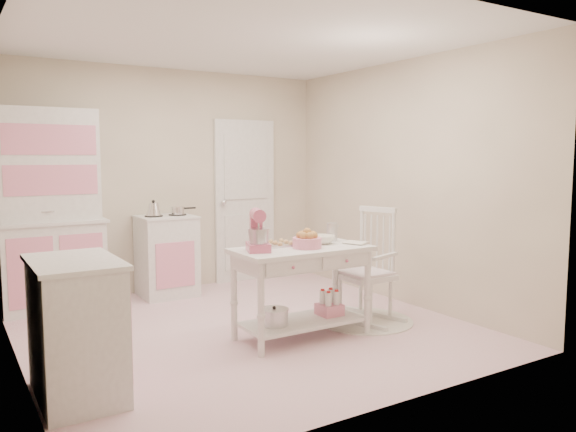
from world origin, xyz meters
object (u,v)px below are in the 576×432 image
object	(u,v)px
rocking_chair	(366,265)
work_table	(302,293)
hutch	(51,210)
stand_mixer	(258,231)
base_cabinet	(76,329)
stove	(167,256)
bread_basket	(307,243)

from	to	relation	value
rocking_chair	work_table	distance (m)	0.80
hutch	stand_mixer	xyz separation A→B (m)	(1.27, -2.10, -0.07)
base_cabinet	rocking_chair	size ratio (longest dim) A/B	0.84
base_cabinet	rocking_chair	world-z (taller)	rocking_chair
stove	work_table	size ratio (longest dim) A/B	0.77
rocking_chair	work_table	xyz separation A→B (m)	(-0.78, -0.08, -0.15)
hutch	rocking_chair	distance (m)	3.24
stove	base_cabinet	world-z (taller)	same
stove	bread_basket	bearing A→B (deg)	-76.51
base_cabinet	rocking_chair	xyz separation A→B (m)	(2.71, 0.33, 0.09)
base_cabinet	rocking_chair	bearing A→B (deg)	6.87
stand_mixer	rocking_chair	bearing A→B (deg)	22.45
base_cabinet	work_table	distance (m)	1.94
hutch	bread_basket	size ratio (longest dim) A/B	8.32
stove	base_cabinet	distance (m)	2.73
stove	rocking_chair	bearing A→B (deg)	-57.44
rocking_chair	bread_basket	size ratio (longest dim) A/B	4.40
base_cabinet	bread_basket	distance (m)	2.00
base_cabinet	stove	bearing A→B (deg)	58.14
base_cabinet	work_table	size ratio (longest dim) A/B	0.77
hutch	stove	bearing A→B (deg)	-2.39
hutch	work_table	distance (m)	2.78
base_cabinet	rocking_chair	distance (m)	2.73
hutch	rocking_chair	xyz separation A→B (m)	(2.47, -2.04, -0.49)
stove	rocking_chair	distance (m)	2.36
hutch	base_cabinet	bearing A→B (deg)	-95.78
work_table	base_cabinet	bearing A→B (deg)	-172.68
hutch	bread_basket	xyz separation A→B (m)	(1.71, -2.17, -0.19)
rocking_chair	stove	bearing A→B (deg)	104.78
hutch	stove	world-z (taller)	hutch
stove	base_cabinet	size ratio (longest dim) A/B	1.00
work_table	hutch	bearing A→B (deg)	128.55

